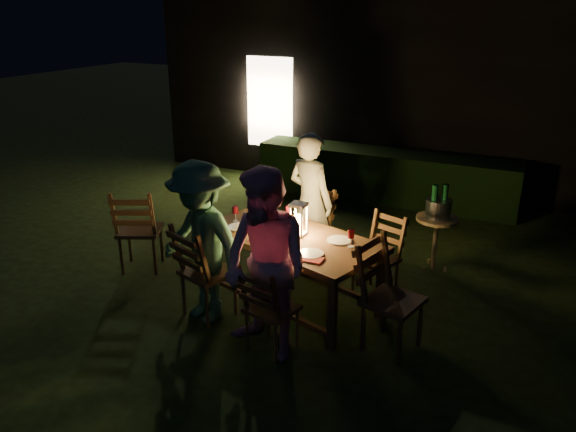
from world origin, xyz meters
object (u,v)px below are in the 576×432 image
at_px(dining_table, 291,242).
at_px(lantern, 298,221).
at_px(chair_near_left, 207,287).
at_px(chair_end, 390,316).
at_px(ice_bucket, 438,208).
at_px(chair_far_right, 376,271).
at_px(bottle_bucket_a, 434,205).
at_px(bottle_table, 274,217).
at_px(bottle_bucket_b, 444,204).
at_px(chair_near_right, 271,323).
at_px(person_opp_left, 201,243).
at_px(side_table, 437,224).
at_px(chair_spare, 141,244).
at_px(chair_far_left, 307,244).
at_px(person_opp_right, 266,266).
at_px(person_house_side, 310,202).

bearing_deg(dining_table, lantern, 45.00).
distance_m(dining_table, chair_near_left, 0.97).
bearing_deg(chair_end, ice_bucket, -167.05).
distance_m(chair_far_right, bottle_bucket_a, 1.10).
xyz_separation_m(bottle_table, bottle_bucket_b, (1.49, 1.45, -0.09)).
relative_size(dining_table, chair_near_right, 2.25).
bearing_deg(person_opp_left, bottle_bucket_b, 65.89).
xyz_separation_m(dining_table, chair_near_left, (-0.66, -0.60, -0.38)).
bearing_deg(chair_near_left, ice_bucket, 66.96).
bearing_deg(person_opp_left, chair_far_right, 57.80).
height_order(chair_near_left, ice_bucket, chair_near_left).
bearing_deg(ice_bucket, side_table, 0.00).
xyz_separation_m(chair_near_left, bottle_bucket_b, (1.92, 2.12, 0.51)).
bearing_deg(chair_spare, bottle_table, -22.23).
bearing_deg(chair_end, side_table, -167.05).
height_order(person_opp_left, bottle_table, person_opp_left).
relative_size(bottle_table, bottle_bucket_a, 0.88).
bearing_deg(chair_far_left, side_table, -134.72).
relative_size(chair_near_left, bottle_table, 3.79).
distance_m(chair_near_right, bottle_bucket_a, 2.56).
relative_size(chair_near_right, bottle_bucket_b, 2.89).
height_order(chair_far_right, person_opp_left, person_opp_left).
bearing_deg(bottle_table, ice_bucket, 44.31).
bearing_deg(chair_far_right, chair_near_left, 59.62).
xyz_separation_m(person_opp_left, bottle_bucket_a, (1.83, 2.09, 0.00)).
bearing_deg(person_opp_left, bottle_table, 76.29).
bearing_deg(chair_spare, chair_end, -31.72).
bearing_deg(person_opp_right, person_opp_left, -180.00).
distance_m(chair_near_right, person_house_side, 1.91).
relative_size(chair_near_left, chair_spare, 0.98).
relative_size(chair_far_right, bottle_bucket_b, 2.94).
bearing_deg(lantern, chair_end, -20.05).
height_order(person_opp_right, bottle_bucket_a, person_opp_right).
bearing_deg(chair_spare, bottle_bucket_a, -0.35).
xyz_separation_m(chair_far_right, bottle_bucket_a, (0.40, 0.87, 0.54)).
relative_size(chair_end, person_opp_right, 0.62).
xyz_separation_m(chair_spare, person_house_side, (1.80, 0.94, 0.51)).
bearing_deg(chair_spare, chair_far_right, -13.25).
bearing_deg(chair_far_left, bottle_bucket_b, -134.13).
relative_size(chair_far_right, bottle_bucket_a, 2.94).
relative_size(chair_near_left, person_house_side, 0.64).
height_order(chair_far_right, side_table, chair_far_right).
height_order(chair_spare, person_house_side, person_house_side).
bearing_deg(chair_near_right, person_house_side, 113.80).
relative_size(side_table, ice_bucket, 2.23).
distance_m(chair_far_right, person_opp_left, 1.96).
relative_size(dining_table, bottle_bucket_b, 6.49).
distance_m(chair_near_left, chair_far_right, 1.84).
bearing_deg(chair_near_left, side_table, 66.96).
relative_size(lantern, bottle_table, 1.25).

